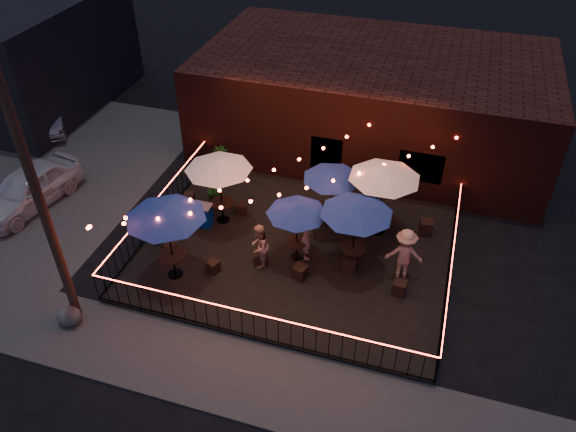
# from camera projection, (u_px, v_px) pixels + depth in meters

# --- Properties ---
(ground) EXTENTS (110.00, 110.00, 0.00)m
(ground) POSITION_uv_depth(u_px,v_px,m) (277.00, 293.00, 17.45)
(ground) COLOR black
(ground) RESTS_ON ground
(patio) EXTENTS (10.00, 8.00, 0.15)m
(patio) POSITION_uv_depth(u_px,v_px,m) (295.00, 251.00, 18.90)
(patio) COLOR black
(patio) RESTS_ON ground
(sidewalk) EXTENTS (18.00, 2.50, 0.05)m
(sidewalk) POSITION_uv_depth(u_px,v_px,m) (239.00, 376.00, 14.99)
(sidewalk) COLOR #3F3D3A
(sidewalk) RESTS_ON ground
(parking_lot) EXTENTS (11.00, 12.00, 0.02)m
(parking_lot) POSITION_uv_depth(u_px,v_px,m) (32.00, 164.00, 23.26)
(parking_lot) COLOR #3F3D3A
(parking_lot) RESTS_ON ground
(brick_building) EXTENTS (14.00, 8.00, 4.00)m
(brick_building) POSITION_uv_depth(u_px,v_px,m) (373.00, 100.00, 23.49)
(brick_building) COLOR #36140E
(brick_building) RESTS_ON ground
(utility_pole) EXTENTS (0.26, 0.26, 8.00)m
(utility_pole) POSITION_uv_depth(u_px,v_px,m) (42.00, 208.00, 14.29)
(utility_pole) COLOR #3D2C19
(utility_pole) RESTS_ON ground
(fence_front) EXTENTS (10.00, 0.04, 1.04)m
(fence_front) POSITION_uv_depth(u_px,v_px,m) (254.00, 326.00, 15.53)
(fence_front) COLOR black
(fence_front) RESTS_ON patio
(fence_left) EXTENTS (0.04, 8.00, 1.04)m
(fence_left) POSITION_uv_depth(u_px,v_px,m) (159.00, 210.00, 19.71)
(fence_left) COLOR black
(fence_left) RESTS_ON patio
(fence_right) EXTENTS (0.04, 8.00, 1.04)m
(fence_right) POSITION_uv_depth(u_px,v_px,m) (450.00, 268.00, 17.37)
(fence_right) COLOR black
(fence_right) RESTS_ON patio
(festoon_lights) EXTENTS (10.02, 8.72, 1.32)m
(festoon_lights) POSITION_uv_depth(u_px,v_px,m) (262.00, 191.00, 17.41)
(festoon_lights) COLOR #FF2F1A
(festoon_lights) RESTS_ON ground
(cafe_table_0) EXTENTS (2.86, 2.86, 2.69)m
(cafe_table_0) POSITION_uv_depth(u_px,v_px,m) (165.00, 213.00, 16.38)
(cafe_table_0) COLOR black
(cafe_table_0) RESTS_ON patio
(cafe_table_1) EXTENTS (3.00, 3.00, 2.54)m
(cafe_table_1) POSITION_uv_depth(u_px,v_px,m) (218.00, 166.00, 18.67)
(cafe_table_1) COLOR black
(cafe_table_1) RESTS_ON patio
(cafe_table_2) EXTENTS (2.38, 2.38, 2.14)m
(cafe_table_2) POSITION_uv_depth(u_px,v_px,m) (297.00, 210.00, 17.34)
(cafe_table_2) COLOR black
(cafe_table_2) RESTS_ON patio
(cafe_table_3) EXTENTS (2.31, 2.31, 2.25)m
(cafe_table_3) POSITION_uv_depth(u_px,v_px,m) (333.00, 175.00, 18.67)
(cafe_table_3) COLOR black
(cafe_table_3) RESTS_ON patio
(cafe_table_4) EXTENTS (3.00, 3.00, 2.49)m
(cafe_table_4) POSITION_uv_depth(u_px,v_px,m) (357.00, 210.00, 16.82)
(cafe_table_4) COLOR black
(cafe_table_4) RESTS_ON patio
(cafe_table_5) EXTENTS (3.17, 3.17, 2.64)m
(cafe_table_5) POSITION_uv_depth(u_px,v_px,m) (385.00, 174.00, 18.10)
(cafe_table_5) COLOR black
(cafe_table_5) RESTS_ON patio
(bistro_chair_0) EXTENTS (0.46, 0.46, 0.43)m
(bistro_chair_0) POSITION_uv_depth(u_px,v_px,m) (171.00, 249.00, 18.51)
(bistro_chair_0) COLOR black
(bistro_chair_0) RESTS_ON patio
(bistro_chair_1) EXTENTS (0.44, 0.44, 0.41)m
(bistro_chair_1) POSITION_uv_depth(u_px,v_px,m) (213.00, 266.00, 17.88)
(bistro_chair_1) COLOR black
(bistro_chair_1) RESTS_ON patio
(bistro_chair_2) EXTENTS (0.46, 0.46, 0.43)m
(bistro_chair_2) POSITION_uv_depth(u_px,v_px,m) (189.00, 198.00, 20.76)
(bistro_chair_2) COLOR black
(bistro_chair_2) RESTS_ON patio
(bistro_chair_3) EXTENTS (0.43, 0.43, 0.40)m
(bistro_chair_3) POSITION_uv_depth(u_px,v_px,m) (242.00, 209.00, 20.29)
(bistro_chair_3) COLOR black
(bistro_chair_3) RESTS_ON patio
(bistro_chair_4) EXTENTS (0.52, 0.52, 0.47)m
(bistro_chair_4) POSITION_uv_depth(u_px,v_px,m) (260.00, 258.00, 18.16)
(bistro_chair_4) COLOR black
(bistro_chair_4) RESTS_ON patio
(bistro_chair_5) EXTENTS (0.49, 0.49, 0.47)m
(bistro_chair_5) POSITION_uv_depth(u_px,v_px,m) (300.00, 272.00, 17.63)
(bistro_chair_5) COLOR black
(bistro_chair_5) RESTS_ON patio
(bistro_chair_6) EXTENTS (0.43, 0.43, 0.40)m
(bistro_chair_6) POSITION_uv_depth(u_px,v_px,m) (308.00, 206.00, 20.40)
(bistro_chair_6) COLOR black
(bistro_chair_6) RESTS_ON patio
(bistro_chair_7) EXTENTS (0.48, 0.48, 0.51)m
(bistro_chair_7) POSITION_uv_depth(u_px,v_px,m) (341.00, 210.00, 20.16)
(bistro_chair_7) COLOR black
(bistro_chair_7) RESTS_ON patio
(bistro_chair_8) EXTENTS (0.46, 0.46, 0.51)m
(bistro_chair_8) POSITION_uv_depth(u_px,v_px,m) (350.00, 263.00, 17.92)
(bistro_chair_8) COLOR black
(bistro_chair_8) RESTS_ON patio
(bistro_chair_9) EXTENTS (0.41, 0.41, 0.46)m
(bistro_chair_9) POSITION_uv_depth(u_px,v_px,m) (399.00, 288.00, 17.10)
(bistro_chair_9) COLOR black
(bistro_chair_9) RESTS_ON patio
(bistro_chair_10) EXTENTS (0.37, 0.37, 0.44)m
(bistro_chair_10) POSITION_uv_depth(u_px,v_px,m) (382.00, 221.00, 19.68)
(bistro_chair_10) COLOR black
(bistro_chair_10) RESTS_ON patio
(bistro_chair_11) EXTENTS (0.49, 0.49, 0.50)m
(bistro_chair_11) POSITION_uv_depth(u_px,v_px,m) (426.00, 227.00, 19.38)
(bistro_chair_11) COLOR black
(bistro_chair_11) RESTS_ON patio
(patron_a) EXTENTS (0.58, 0.70, 1.65)m
(patron_a) POSITION_uv_depth(u_px,v_px,m) (307.00, 237.00, 18.07)
(patron_a) COLOR #CEB38C
(patron_a) RESTS_ON patio
(patron_b) EXTENTS (0.61, 0.78, 1.59)m
(patron_b) POSITION_uv_depth(u_px,v_px,m) (259.00, 246.00, 17.75)
(patron_b) COLOR #E0B98E
(patron_b) RESTS_ON patio
(patron_c) EXTENTS (1.23, 0.80, 1.79)m
(patron_c) POSITION_uv_depth(u_px,v_px,m) (404.00, 254.00, 17.32)
(patron_c) COLOR beige
(patron_c) RESTS_ON patio
(potted_shrub_a) EXTENTS (1.59, 1.50, 1.41)m
(potted_shrub_a) POSITION_uv_depth(u_px,v_px,m) (163.00, 220.00, 18.95)
(potted_shrub_a) COLOR #143710
(potted_shrub_a) RESTS_ON patio
(potted_shrub_b) EXTENTS (0.81, 0.71, 1.27)m
(potted_shrub_b) POSITION_uv_depth(u_px,v_px,m) (216.00, 190.00, 20.45)
(potted_shrub_b) COLOR #0F390B
(potted_shrub_b) RESTS_ON patio
(potted_shrub_c) EXTENTS (0.72, 0.72, 1.20)m
(potted_shrub_c) POSITION_uv_depth(u_px,v_px,m) (220.00, 161.00, 22.06)
(potted_shrub_c) COLOR #163B0E
(potted_shrub_c) RESTS_ON patio
(cooler) EXTENTS (0.65, 0.47, 0.86)m
(cooler) POSITION_uv_depth(u_px,v_px,m) (203.00, 215.00, 19.62)
(cooler) COLOR #042B9D
(cooler) RESTS_ON patio
(boulder) EXTENTS (0.90, 0.80, 0.63)m
(boulder) POSITION_uv_depth(u_px,v_px,m) (69.00, 316.00, 16.29)
(boulder) COLOR #42413D
(boulder) RESTS_ON ground
(car_white) EXTENTS (2.44, 4.55, 1.47)m
(car_white) POSITION_uv_depth(u_px,v_px,m) (28.00, 188.00, 20.63)
(car_white) COLOR silver
(car_white) RESTS_ON ground
(car_silver) EXTENTS (4.02, 4.75, 1.54)m
(car_silver) POSITION_uv_depth(u_px,v_px,m) (44.00, 109.00, 25.52)
(car_silver) COLOR #9D9CA3
(car_silver) RESTS_ON ground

